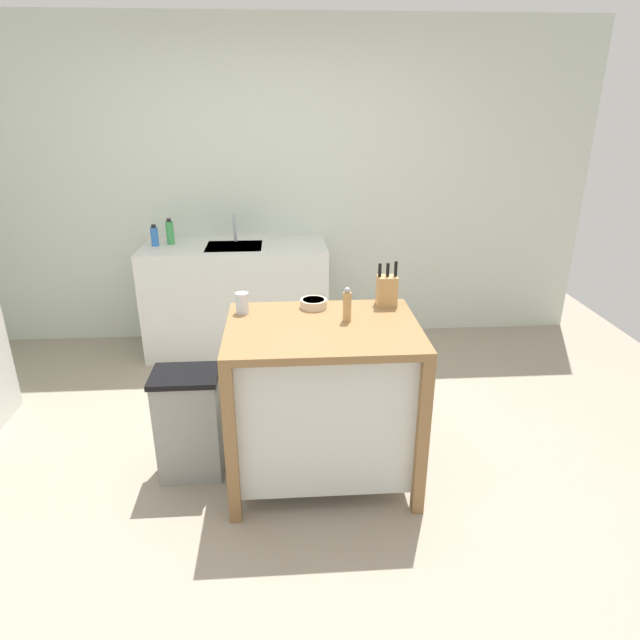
# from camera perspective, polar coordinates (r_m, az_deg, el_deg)

# --- Properties ---
(ground_plane) EXTENTS (6.31, 6.31, 0.00)m
(ground_plane) POSITION_cam_1_polar(r_m,az_deg,el_deg) (3.31, -4.17, -15.12)
(ground_plane) COLOR gray
(ground_plane) RESTS_ON ground
(wall_back) EXTENTS (5.31, 0.10, 2.60)m
(wall_back) POSITION_cam_1_polar(r_m,az_deg,el_deg) (4.73, -4.66, 13.54)
(wall_back) COLOR silver
(wall_back) RESTS_ON ground
(kitchen_island) EXTENTS (0.99, 0.74, 0.92)m
(kitchen_island) POSITION_cam_1_polar(r_m,az_deg,el_deg) (2.98, 0.27, -7.77)
(kitchen_island) COLOR olive
(kitchen_island) RESTS_ON ground
(knife_block) EXTENTS (0.11, 0.09, 0.25)m
(knife_block) POSITION_cam_1_polar(r_m,az_deg,el_deg) (3.07, 6.95, 3.10)
(knife_block) COLOR tan
(knife_block) RESTS_ON kitchen_island
(bowl_ceramic_small) EXTENTS (0.15, 0.15, 0.05)m
(bowl_ceramic_small) POSITION_cam_1_polar(r_m,az_deg,el_deg) (3.04, -0.67, 1.75)
(bowl_ceramic_small) COLOR beige
(bowl_ceramic_small) RESTS_ON kitchen_island
(drinking_cup) EXTENTS (0.07, 0.07, 0.11)m
(drinking_cup) POSITION_cam_1_polar(r_m,az_deg,el_deg) (2.98, -8.07, 1.77)
(drinking_cup) COLOR silver
(drinking_cup) RESTS_ON kitchen_island
(pepper_grinder) EXTENTS (0.04, 0.04, 0.18)m
(pepper_grinder) POSITION_cam_1_polar(r_m,az_deg,el_deg) (2.83, 2.83, 1.53)
(pepper_grinder) COLOR tan
(pepper_grinder) RESTS_ON kitchen_island
(trash_bin) EXTENTS (0.36, 0.28, 0.63)m
(trash_bin) POSITION_cam_1_polar(r_m,az_deg,el_deg) (3.19, -13.39, -10.39)
(trash_bin) COLOR gray
(trash_bin) RESTS_ON ground
(sink_counter) EXTENTS (1.47, 0.60, 0.90)m
(sink_counter) POSITION_cam_1_polar(r_m,az_deg,el_deg) (4.61, -8.56, 2.27)
(sink_counter) COLOR silver
(sink_counter) RESTS_ON ground
(sink_faucet) EXTENTS (0.02, 0.02, 0.22)m
(sink_faucet) POSITION_cam_1_polar(r_m,az_deg,el_deg) (4.60, -8.83, 9.41)
(sink_faucet) COLOR #B7BCC1
(sink_faucet) RESTS_ON sink_counter
(bottle_spray_cleaner) EXTENTS (0.06, 0.06, 0.17)m
(bottle_spray_cleaner) POSITION_cam_1_polar(r_m,az_deg,el_deg) (4.60, -16.79, 8.33)
(bottle_spray_cleaner) COLOR blue
(bottle_spray_cleaner) RESTS_ON sink_counter
(bottle_hand_soap) EXTENTS (0.06, 0.06, 0.21)m
(bottle_hand_soap) POSITION_cam_1_polar(r_m,az_deg,el_deg) (4.61, -15.30, 8.76)
(bottle_hand_soap) COLOR green
(bottle_hand_soap) RESTS_ON sink_counter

